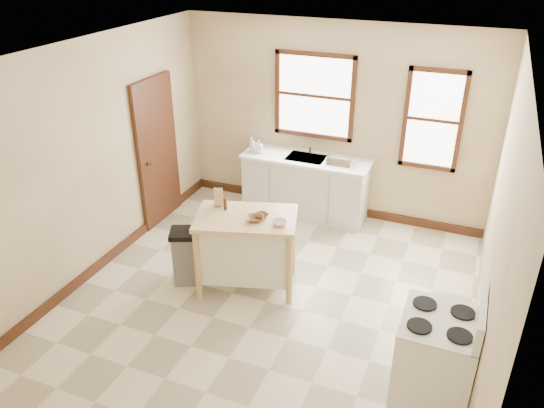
{
  "coord_description": "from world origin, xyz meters",
  "views": [
    {
      "loc": [
        1.93,
        -4.54,
        3.82
      ],
      "look_at": [
        -0.09,
        0.4,
        1.07
      ],
      "focal_mm": 35.0,
      "sensor_mm": 36.0,
      "label": 1
    }
  ],
  "objects_px": {
    "pepper_grinder": "(225,204)",
    "bowl_b": "(261,215)",
    "trash_bin": "(187,256)",
    "gas_stove": "(436,347)",
    "soap_bottle_b": "(259,147)",
    "bowl_a": "(255,219)",
    "knife_block": "(218,197)",
    "soap_bottle_a": "(252,145)",
    "bowl_c": "(279,223)",
    "dish_rack": "(340,161)",
    "kitchen_island": "(247,251)"
  },
  "relations": [
    {
      "from": "pepper_grinder",
      "to": "bowl_b",
      "type": "xyz_separation_m",
      "value": [
        0.46,
        -0.0,
        -0.06
      ]
    },
    {
      "from": "trash_bin",
      "to": "gas_stove",
      "type": "distance_m",
      "value": 3.05
    },
    {
      "from": "soap_bottle_b",
      "to": "bowl_a",
      "type": "distance_m",
      "value": 2.07
    },
    {
      "from": "knife_block",
      "to": "gas_stove",
      "type": "distance_m",
      "value": 2.92
    },
    {
      "from": "soap_bottle_b",
      "to": "bowl_b",
      "type": "relative_size",
      "value": 1.32
    },
    {
      "from": "soap_bottle_a",
      "to": "bowl_c",
      "type": "distance_m",
      "value": 2.25
    },
    {
      "from": "dish_rack",
      "to": "bowl_c",
      "type": "distance_m",
      "value": 1.97
    },
    {
      "from": "dish_rack",
      "to": "pepper_grinder",
      "type": "xyz_separation_m",
      "value": [
        -0.86,
        -1.86,
        0.05
      ]
    },
    {
      "from": "soap_bottle_b",
      "to": "soap_bottle_a",
      "type": "bearing_deg",
      "value": 165.09
    },
    {
      "from": "soap_bottle_a",
      "to": "knife_block",
      "type": "height_order",
      "value": "soap_bottle_a"
    },
    {
      "from": "bowl_a",
      "to": "trash_bin",
      "type": "distance_m",
      "value": 1.04
    },
    {
      "from": "soap_bottle_a",
      "to": "gas_stove",
      "type": "relative_size",
      "value": 0.19
    },
    {
      "from": "soap_bottle_a",
      "to": "bowl_a",
      "type": "bearing_deg",
      "value": -50.0
    },
    {
      "from": "pepper_grinder",
      "to": "gas_stove",
      "type": "bearing_deg",
      "value": -21.41
    },
    {
      "from": "kitchen_island",
      "to": "pepper_grinder",
      "type": "distance_m",
      "value": 0.62
    },
    {
      "from": "dish_rack",
      "to": "kitchen_island",
      "type": "relative_size",
      "value": 0.32
    },
    {
      "from": "dish_rack",
      "to": "soap_bottle_b",
      "type": "bearing_deg",
      "value": -152.74
    },
    {
      "from": "dish_rack",
      "to": "trash_bin",
      "type": "distance_m",
      "value": 2.55
    },
    {
      "from": "dish_rack",
      "to": "bowl_b",
      "type": "xyz_separation_m",
      "value": [
        -0.4,
        -1.86,
        -0.01
      ]
    },
    {
      "from": "soap_bottle_a",
      "to": "soap_bottle_b",
      "type": "relative_size",
      "value": 1.13
    },
    {
      "from": "soap_bottle_b",
      "to": "trash_bin",
      "type": "distance_m",
      "value": 2.18
    },
    {
      "from": "gas_stove",
      "to": "bowl_b",
      "type": "bearing_deg",
      "value": 154.5
    },
    {
      "from": "bowl_b",
      "to": "pepper_grinder",
      "type": "bearing_deg",
      "value": 179.8
    },
    {
      "from": "pepper_grinder",
      "to": "trash_bin",
      "type": "relative_size",
      "value": 0.21
    },
    {
      "from": "dish_rack",
      "to": "knife_block",
      "type": "xyz_separation_m",
      "value": [
        -0.98,
        -1.79,
        0.07
      ]
    },
    {
      "from": "dish_rack",
      "to": "trash_bin",
      "type": "relative_size",
      "value": 0.52
    },
    {
      "from": "soap_bottle_a",
      "to": "soap_bottle_b",
      "type": "bearing_deg",
      "value": 10.15
    },
    {
      "from": "soap_bottle_a",
      "to": "soap_bottle_b",
      "type": "height_order",
      "value": "soap_bottle_a"
    },
    {
      "from": "knife_block",
      "to": "trash_bin",
      "type": "bearing_deg",
      "value": -155.52
    },
    {
      "from": "dish_rack",
      "to": "bowl_b",
      "type": "distance_m",
      "value": 1.9
    },
    {
      "from": "kitchen_island",
      "to": "trash_bin",
      "type": "bearing_deg",
      "value": 179.88
    },
    {
      "from": "dish_rack",
      "to": "pepper_grinder",
      "type": "height_order",
      "value": "pepper_grinder"
    },
    {
      "from": "pepper_grinder",
      "to": "gas_stove",
      "type": "height_order",
      "value": "gas_stove"
    },
    {
      "from": "kitchen_island",
      "to": "soap_bottle_b",
      "type": "bearing_deg",
      "value": 92.39
    },
    {
      "from": "soap_bottle_b",
      "to": "dish_rack",
      "type": "bearing_deg",
      "value": -7.53
    },
    {
      "from": "bowl_b",
      "to": "dish_rack",
      "type": "bearing_deg",
      "value": 77.88
    },
    {
      "from": "pepper_grinder",
      "to": "bowl_a",
      "type": "height_order",
      "value": "pepper_grinder"
    },
    {
      "from": "bowl_c",
      "to": "knife_block",
      "type": "bearing_deg",
      "value": 168.34
    },
    {
      "from": "dish_rack",
      "to": "pepper_grinder",
      "type": "distance_m",
      "value": 2.05
    },
    {
      "from": "knife_block",
      "to": "bowl_b",
      "type": "xyz_separation_m",
      "value": [
        0.58,
        -0.08,
        -0.08
      ]
    },
    {
      "from": "soap_bottle_a",
      "to": "pepper_grinder",
      "type": "relative_size",
      "value": 1.48
    },
    {
      "from": "soap_bottle_a",
      "to": "bowl_a",
      "type": "distance_m",
      "value": 2.12
    },
    {
      "from": "dish_rack",
      "to": "bowl_a",
      "type": "xyz_separation_m",
      "value": [
        -0.43,
        -1.97,
        -0.01
      ]
    },
    {
      "from": "kitchen_island",
      "to": "bowl_b",
      "type": "distance_m",
      "value": 0.52
    },
    {
      "from": "soap_bottle_a",
      "to": "knife_block",
      "type": "xyz_separation_m",
      "value": [
        0.35,
        -1.74,
        0.01
      ]
    },
    {
      "from": "bowl_a",
      "to": "kitchen_island",
      "type": "bearing_deg",
      "value": 160.91
    },
    {
      "from": "soap_bottle_b",
      "to": "gas_stove",
      "type": "relative_size",
      "value": 0.17
    },
    {
      "from": "soap_bottle_a",
      "to": "pepper_grinder",
      "type": "xyz_separation_m",
      "value": [
        0.47,
        -1.82,
        -0.02
      ]
    },
    {
      "from": "gas_stove",
      "to": "soap_bottle_b",
      "type": "bearing_deg",
      "value": 136.05
    },
    {
      "from": "kitchen_island",
      "to": "pepper_grinder",
      "type": "height_order",
      "value": "pepper_grinder"
    }
  ]
}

